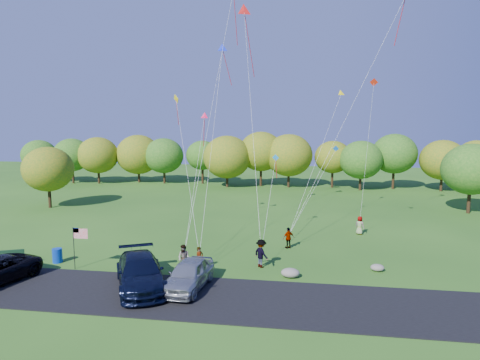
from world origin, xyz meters
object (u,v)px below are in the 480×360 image
object	(u,v)px
flyer_b	(184,258)
flyer_a	(199,259)
minivan_navy	(140,272)
flyer_e	(360,225)
flyer_d	(288,238)
park_bench	(9,257)
minivan_silver	(189,275)
trash_barrel	(57,256)
flyer_c	(261,253)

from	to	relation	value
flyer_b	flyer_a	bearing A→B (deg)	37.93
minivan_navy	flyer_e	xyz separation A→B (m)	(14.14, 14.51, -0.17)
flyer_b	flyer_d	bearing A→B (deg)	60.95
flyer_e	park_bench	xyz separation A→B (m)	(-24.44, -12.08, -0.20)
minivan_navy	flyer_d	bearing A→B (deg)	22.31
flyer_d	flyer_a	bearing A→B (deg)	11.83
minivan_navy	flyer_b	bearing A→B (deg)	35.65
minivan_silver	park_bench	world-z (taller)	minivan_silver
flyer_a	flyer_e	xyz separation A→B (m)	(11.49, 10.93, 0.02)
trash_barrel	minivan_silver	bearing A→B (deg)	-17.68
minivan_navy	flyer_e	distance (m)	20.26
minivan_silver	flyer_c	bearing A→B (deg)	55.00
minivan_navy	park_bench	bearing A→B (deg)	140.10
minivan_silver	flyer_b	size ratio (longest dim) A/B	2.78
flyer_e	flyer_a	bearing A→B (deg)	76.88
park_bench	minivan_navy	bearing A→B (deg)	-37.67
flyer_a	flyer_b	xyz separation A→B (m)	(-0.95, -0.36, 0.10)
flyer_b	flyer_d	size ratio (longest dim) A/B	1.08
minivan_navy	flyer_d	world-z (taller)	minivan_navy
flyer_a	park_bench	distance (m)	13.00
flyer_b	park_bench	bearing A→B (deg)	-158.84
flyer_c	trash_barrel	bearing A→B (deg)	48.41
flyer_a	flyer_d	xyz separation A→B (m)	(5.57, 5.85, 0.04)
minivan_silver	minivan_navy	bearing A→B (deg)	-168.98
flyer_a	minivan_silver	bearing A→B (deg)	-139.74
minivan_navy	flyer_d	distance (m)	12.51
minivan_navy	trash_barrel	distance (m)	8.30
flyer_d	flyer_e	bearing A→B (deg)	-174.01
flyer_e	park_bench	world-z (taller)	flyer_e
minivan_navy	trash_barrel	bearing A→B (deg)	127.77
flyer_e	trash_barrel	size ratio (longest dim) A/B	1.62
flyer_a	flyer_b	size ratio (longest dim) A/B	0.89
trash_barrel	flyer_e	bearing A→B (deg)	26.82
minivan_navy	park_bench	xyz separation A→B (m)	(-10.30, 2.43, -0.37)
flyer_c	flyer_d	bearing A→B (deg)	-65.62
minivan_navy	flyer_b	world-z (taller)	minivan_navy
minivan_navy	flyer_e	bearing A→B (deg)	19.09
minivan_navy	minivan_silver	distance (m)	2.84
flyer_a	park_bench	world-z (taller)	flyer_a
minivan_navy	flyer_c	xyz separation A→B (m)	(6.59, 4.77, -0.02)
flyer_b	park_bench	xyz separation A→B (m)	(-11.99, -0.80, -0.28)
minivan_navy	park_bench	world-z (taller)	minivan_navy
minivan_silver	flyer_a	world-z (taller)	minivan_silver
flyer_c	trash_barrel	xyz separation A→B (m)	(-14.07, -1.19, -0.46)
flyer_a	flyer_e	bearing A→B (deg)	-9.38
flyer_a	flyer_c	distance (m)	4.12
minivan_silver	flyer_b	distance (m)	3.14
flyer_d	trash_barrel	size ratio (longest dim) A/B	1.65
minivan_silver	flyer_a	bearing A→B (deg)	98.24
trash_barrel	flyer_c	bearing A→B (deg)	4.83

